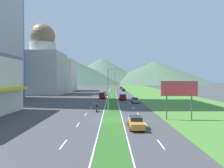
{
  "coord_description": "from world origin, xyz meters",
  "views": [
    {
      "loc": [
        -0.01,
        -30.62,
        6.8
      ],
      "look_at": [
        0.28,
        53.44,
        4.62
      ],
      "focal_mm": 29.28,
      "sensor_mm": 36.0,
      "label": 1
    }
  ],
  "objects_px": {
    "car_4": "(121,88)",
    "pickup_truck_1": "(122,97)",
    "street_lamp_near": "(109,86)",
    "street_lamp_mid": "(113,82)",
    "street_lamp_far": "(111,82)",
    "car_2": "(135,122)",
    "pickup_truck_0": "(102,96)",
    "car_5": "(104,93)",
    "billboard_roadside": "(179,90)",
    "motorcycle_rider": "(96,108)",
    "car_3": "(134,100)",
    "car_1": "(98,92)",
    "car_0": "(123,90)"
  },
  "relations": [
    {
      "from": "car_0",
      "to": "car_1",
      "type": "height_order",
      "value": "car_1"
    },
    {
      "from": "car_4",
      "to": "pickup_truck_1",
      "type": "relative_size",
      "value": 0.81
    },
    {
      "from": "motorcycle_rider",
      "to": "car_1",
      "type": "bearing_deg",
      "value": 4.02
    },
    {
      "from": "car_1",
      "to": "car_2",
      "type": "height_order",
      "value": "car_2"
    },
    {
      "from": "car_0",
      "to": "motorcycle_rider",
      "type": "distance_m",
      "value": 67.33
    },
    {
      "from": "car_2",
      "to": "pickup_truck_1",
      "type": "relative_size",
      "value": 0.89
    },
    {
      "from": "car_2",
      "to": "pickup_truck_1",
      "type": "bearing_deg",
      "value": 179.67
    },
    {
      "from": "car_3",
      "to": "pickup_truck_0",
      "type": "height_order",
      "value": "pickup_truck_0"
    },
    {
      "from": "car_3",
      "to": "car_5",
      "type": "distance_m",
      "value": 27.12
    },
    {
      "from": "pickup_truck_0",
      "to": "street_lamp_far",
      "type": "bearing_deg",
      "value": -7.32
    },
    {
      "from": "street_lamp_mid",
      "to": "car_4",
      "type": "bearing_deg",
      "value": 84.6
    },
    {
      "from": "street_lamp_mid",
      "to": "billboard_roadside",
      "type": "distance_m",
      "value": 36.95
    },
    {
      "from": "car_0",
      "to": "street_lamp_mid",
      "type": "bearing_deg",
      "value": -8.78
    },
    {
      "from": "billboard_roadside",
      "to": "pickup_truck_1",
      "type": "bearing_deg",
      "value": 104.59
    },
    {
      "from": "street_lamp_far",
      "to": "car_2",
      "type": "relative_size",
      "value": 2.06
    },
    {
      "from": "car_5",
      "to": "street_lamp_far",
      "type": "bearing_deg",
      "value": -12.68
    },
    {
      "from": "street_lamp_mid",
      "to": "car_5",
      "type": "height_order",
      "value": "street_lamp_mid"
    },
    {
      "from": "pickup_truck_0",
      "to": "car_3",
      "type": "bearing_deg",
      "value": -140.73
    },
    {
      "from": "car_5",
      "to": "motorcycle_rider",
      "type": "distance_m",
      "value": 40.09
    },
    {
      "from": "street_lamp_mid",
      "to": "car_2",
      "type": "relative_size",
      "value": 2.13
    },
    {
      "from": "car_2",
      "to": "car_4",
      "type": "height_order",
      "value": "car_2"
    },
    {
      "from": "street_lamp_far",
      "to": "motorcycle_rider",
      "type": "bearing_deg",
      "value": -93.3
    },
    {
      "from": "street_lamp_near",
      "to": "street_lamp_far",
      "type": "height_order",
      "value": "street_lamp_far"
    },
    {
      "from": "car_2",
      "to": "car_5",
      "type": "relative_size",
      "value": 1.19
    },
    {
      "from": "street_lamp_mid",
      "to": "pickup_truck_0",
      "type": "distance_m",
      "value": 6.38
    },
    {
      "from": "street_lamp_near",
      "to": "car_2",
      "type": "height_order",
      "value": "street_lamp_near"
    },
    {
      "from": "car_2",
      "to": "pickup_truck_1",
      "type": "distance_m",
      "value": 34.54
    },
    {
      "from": "car_2",
      "to": "car_5",
      "type": "distance_m",
      "value": 53.21
    },
    {
      "from": "pickup_truck_1",
      "to": "street_lamp_far",
      "type": "bearing_deg",
      "value": -173.63
    },
    {
      "from": "car_3",
      "to": "car_4",
      "type": "relative_size",
      "value": 1.09
    },
    {
      "from": "motorcycle_rider",
      "to": "car_5",
      "type": "bearing_deg",
      "value": 0.01
    },
    {
      "from": "car_5",
      "to": "pickup_truck_1",
      "type": "relative_size",
      "value": 0.75
    },
    {
      "from": "street_lamp_far",
      "to": "car_5",
      "type": "bearing_deg",
      "value": -102.68
    },
    {
      "from": "street_lamp_near",
      "to": "car_3",
      "type": "xyz_separation_m",
      "value": [
        7.07,
        13.39,
        -4.54
      ]
    },
    {
      "from": "street_lamp_near",
      "to": "car_4",
      "type": "height_order",
      "value": "street_lamp_near"
    },
    {
      "from": "pickup_truck_0",
      "to": "motorcycle_rider",
      "type": "height_order",
      "value": "pickup_truck_0"
    },
    {
      "from": "street_lamp_mid",
      "to": "car_3",
      "type": "height_order",
      "value": "street_lamp_mid"
    },
    {
      "from": "car_4",
      "to": "car_5",
      "type": "distance_m",
      "value": 52.91
    },
    {
      "from": "street_lamp_mid",
      "to": "street_lamp_far",
      "type": "bearing_deg",
      "value": 91.37
    },
    {
      "from": "street_lamp_mid",
      "to": "street_lamp_far",
      "type": "distance_m",
      "value": 26.28
    },
    {
      "from": "street_lamp_near",
      "to": "pickup_truck_0",
      "type": "relative_size",
      "value": 1.69
    },
    {
      "from": "car_1",
      "to": "car_4",
      "type": "height_order",
      "value": "car_1"
    },
    {
      "from": "car_3",
      "to": "pickup_truck_1",
      "type": "distance_m",
      "value": 7.67
    },
    {
      "from": "street_lamp_mid",
      "to": "pickup_truck_1",
      "type": "xyz_separation_m",
      "value": [
        2.96,
        -5.88,
        -4.89
      ]
    },
    {
      "from": "car_5",
      "to": "motorcycle_rider",
      "type": "xyz_separation_m",
      "value": [
        0.01,
        -40.09,
        -0.03
      ]
    },
    {
      "from": "street_lamp_near",
      "to": "billboard_roadside",
      "type": "distance_m",
      "value": 14.78
    },
    {
      "from": "car_2",
      "to": "car_0",
      "type": "bearing_deg",
      "value": 177.65
    },
    {
      "from": "car_4",
      "to": "pickup_truck_0",
      "type": "bearing_deg",
      "value": -8.9
    },
    {
      "from": "car_0",
      "to": "car_4",
      "type": "height_order",
      "value": "car_0"
    },
    {
      "from": "car_2",
      "to": "car_4",
      "type": "distance_m",
      "value": 104.85
    }
  ]
}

